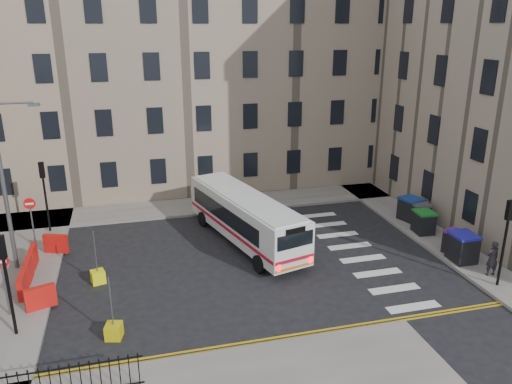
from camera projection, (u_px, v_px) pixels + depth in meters
name	position (u px, v px, depth m)	size (l,w,h in m)	color
ground	(282.00, 258.00, 25.84)	(120.00, 120.00, 0.00)	black
pavement_north	(153.00, 210.00, 32.26)	(36.00, 3.20, 0.15)	slate
pavement_east	(398.00, 214.00, 31.66)	(2.40, 26.00, 0.15)	slate
terrace_north	(125.00, 67.00, 35.63)	(38.30, 10.80, 17.20)	gray
traffic_light_east	(506.00, 230.00, 21.96)	(0.28, 0.22, 4.10)	black
traffic_light_nw	(44.00, 186.00, 27.99)	(0.28, 0.22, 4.10)	black
traffic_light_sw	(5.00, 270.00, 18.37)	(0.28, 0.22, 4.10)	black
streetlamp	(4.00, 186.00, 23.16)	(0.50, 0.22, 8.14)	#595B5E
no_entry_north	(31.00, 212.00, 26.29)	(0.60, 0.08, 3.00)	#595B5E
no_entry_south	(3.00, 272.00, 19.87)	(0.60, 0.08, 3.00)	#595B5E
roadworks_barriers	(37.00, 269.00, 23.24)	(1.66, 6.26, 1.00)	red
bus	(245.00, 216.00, 27.22)	(4.66, 10.04, 2.67)	silver
wheelie_bin_a	(463.00, 247.00, 24.96)	(1.18, 1.35, 1.46)	black
wheelie_bin_b	(456.00, 242.00, 25.80)	(1.30, 1.38, 1.23)	black
wheelie_bin_c	(424.00, 222.00, 28.38)	(1.10, 1.24, 1.29)	black
wheelie_bin_d	(419.00, 213.00, 29.66)	(1.21, 1.34, 1.31)	black
wheelie_bin_e	(410.00, 209.00, 30.27)	(1.42, 1.53, 1.40)	black
pedestrian	(492.00, 258.00, 23.46)	(0.63, 0.42, 1.74)	black
bollard_yellow	(98.00, 277.00, 23.24)	(0.60, 0.60, 0.60)	#E5E90C
bollard_chevron	(114.00, 331.00, 19.12)	(0.60, 0.60, 0.60)	#C2AF0B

